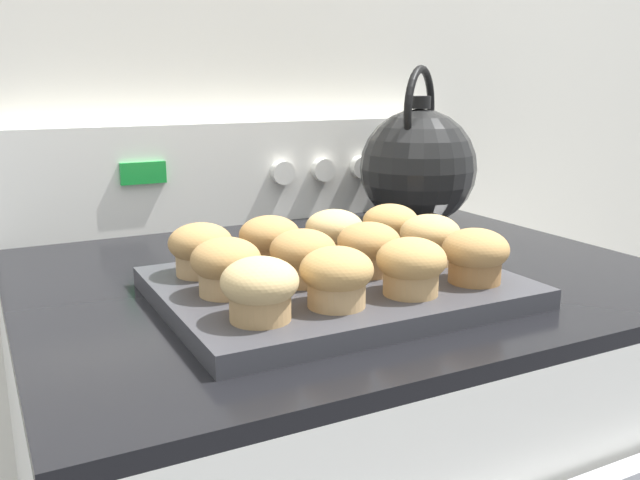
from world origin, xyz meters
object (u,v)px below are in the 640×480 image
(muffin_r0_c2, at_px, (411,265))
(muffin_r2_c1, at_px, (270,240))
(muffin_r1_c1, at_px, (303,256))
(muffin_r1_c3, at_px, (430,238))
(muffin_r2_c2, at_px, (334,232))
(muffin_r1_c0, at_px, (226,265))
(muffin_r0_c3, at_px, (475,255))
(muffin_r0_c0, at_px, (260,288))
(muffin_r2_c0, at_px, (201,248))
(tea_kettle, at_px, (418,165))
(muffin_r0_c1, at_px, (337,276))
(muffin_r2_c3, at_px, (390,226))
(muffin_r1_c2, at_px, (369,247))
(muffin_pan, at_px, (335,287))

(muffin_r0_c2, distance_m, muffin_r2_c1, 0.19)
(muffin_r1_c1, xyz_separation_m, muffin_r2_c1, (-0.00, 0.08, 0.00))
(muffin_r1_c3, relative_size, muffin_r2_c2, 1.00)
(muffin_r1_c0, relative_size, muffin_r1_c3, 1.00)
(muffin_r0_c3, height_order, muffin_r2_c1, same)
(muffin_r0_c0, bearing_deg, muffin_r2_c0, 90.66)
(tea_kettle, bearing_deg, muffin_r1_c0, -147.65)
(muffin_r0_c1, distance_m, muffin_r0_c2, 0.09)
(muffin_r2_c1, height_order, muffin_r2_c3, same)
(muffin_r0_c1, height_order, muffin_r2_c1, same)
(tea_kettle, bearing_deg, muffin_r2_c1, -151.27)
(muffin_r1_c0, bearing_deg, tea_kettle, 32.35)
(muffin_r1_c2, height_order, muffin_r2_c3, same)
(muffin_r1_c1, distance_m, muffin_r2_c2, 0.12)
(muffin_r1_c3, height_order, muffin_r2_c1, same)
(muffin_r0_c0, height_order, muffin_r1_c2, same)
(muffin_pan, xyz_separation_m, muffin_r1_c2, (0.04, -0.00, 0.04))
(tea_kettle, bearing_deg, muffin_r1_c3, -122.80)
(muffin_r1_c2, bearing_deg, muffin_r0_c0, -153.33)
(muffin_r0_c0, relative_size, muffin_r1_c3, 1.00)
(muffin_r0_c2, height_order, muffin_r2_c0, same)
(muffin_r2_c1, xyz_separation_m, muffin_r2_c2, (0.09, -0.00, 0.00))
(muffin_r1_c2, xyz_separation_m, tea_kettle, (0.27, 0.28, 0.05))
(muffin_r1_c0, height_order, muffin_r2_c3, same)
(muffin_r1_c3, bearing_deg, muffin_r0_c1, -153.62)
(muffin_r0_c3, height_order, tea_kettle, tea_kettle)
(muffin_r0_c3, relative_size, muffin_r2_c2, 1.00)
(muffin_r1_c2, bearing_deg, muffin_r2_c3, 44.95)
(muffin_r0_c0, relative_size, muffin_r2_c1, 1.00)
(muffin_r0_c1, bearing_deg, muffin_r1_c0, 133.66)
(muffin_r1_c3, distance_m, muffin_r2_c2, 0.12)
(muffin_r0_c2, xyz_separation_m, muffin_r2_c3, (0.09, 0.17, 0.00))
(tea_kettle, bearing_deg, muffin_r0_c2, -126.24)
(muffin_r0_c2, bearing_deg, muffin_r1_c3, 44.86)
(muffin_r1_c1, bearing_deg, muffin_r2_c1, 91.91)
(muffin_r0_c0, distance_m, muffin_r1_c1, 0.12)
(muffin_r0_c2, height_order, muffin_r1_c3, same)
(muffin_r2_c0, relative_size, tea_kettle, 0.28)
(muffin_r1_c1, bearing_deg, muffin_pan, -0.17)
(muffin_r1_c0, xyz_separation_m, muffin_r1_c2, (0.17, -0.00, 0.00))
(muffin_r0_c2, distance_m, muffin_r2_c3, 0.19)
(muffin_pan, bearing_deg, muffin_r0_c3, -32.94)
(muffin_pan, bearing_deg, muffin_r0_c0, -145.66)
(muffin_r0_c2, distance_m, muffin_r1_c0, 0.19)
(muffin_r2_c1, bearing_deg, muffin_r0_c2, -63.89)
(muffin_r0_c0, distance_m, muffin_r2_c1, 0.19)
(muffin_pan, height_order, muffin_r1_c1, muffin_r1_c1)
(muffin_r2_c3, bearing_deg, muffin_r2_c2, 179.21)
(muffin_r1_c0, relative_size, muffin_r1_c1, 1.00)
(muffin_r1_c1, bearing_deg, muffin_r0_c3, -26.31)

